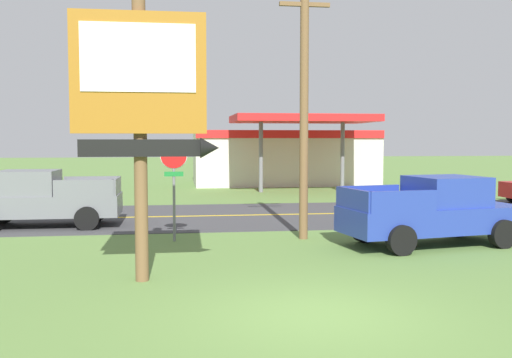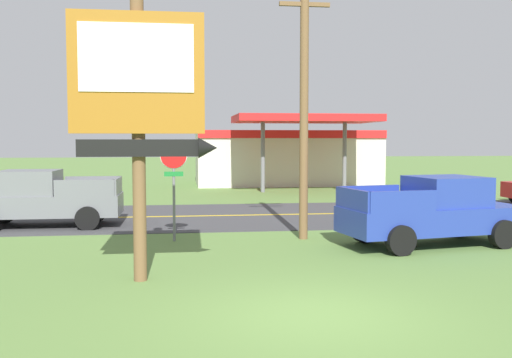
{
  "view_description": "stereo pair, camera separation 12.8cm",
  "coord_description": "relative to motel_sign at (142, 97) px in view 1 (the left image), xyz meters",
  "views": [
    {
      "loc": [
        -2.4,
        -9.41,
        3.01
      ],
      "look_at": [
        0.0,
        8.0,
        1.8
      ],
      "focal_mm": 40.27,
      "sensor_mm": 36.0,
      "label": 1
    },
    {
      "loc": [
        -2.27,
        -9.43,
        3.01
      ],
      "look_at": [
        0.0,
        8.0,
        1.8
      ],
      "focal_mm": 40.27,
      "sensor_mm": 36.0,
      "label": 2
    }
  ],
  "objects": [
    {
      "name": "stop_sign",
      "position": [
        0.6,
        4.85,
        -1.86
      ],
      "size": [
        0.8,
        0.08,
        2.95
      ],
      "color": "slate",
      "rests_on": "ground"
    },
    {
      "name": "gas_station",
      "position": [
        7.85,
        25.85,
        -1.94
      ],
      "size": [
        12.0,
        11.5,
        4.4
      ],
      "color": "beige",
      "rests_on": "ground"
    },
    {
      "name": "road_asphalt",
      "position": [
        3.1,
        10.25,
        -3.88
      ],
      "size": [
        140.0,
        8.0,
        0.02
      ],
      "primitive_type": "cube",
      "color": "#3D3D3F",
      "rests_on": "ground"
    },
    {
      "name": "road_centre_line",
      "position": [
        3.1,
        10.25,
        -3.86
      ],
      "size": [
        126.0,
        0.2,
        0.01
      ],
      "primitive_type": "cube",
      "color": "gold",
      "rests_on": "road_asphalt"
    },
    {
      "name": "pickup_blue_parked_on_lawn",
      "position": [
        7.94,
        3.21,
        -2.92
      ],
      "size": [
        5.46,
        2.9,
        1.96
      ],
      "color": "#233893",
      "rests_on": "ground"
    },
    {
      "name": "utility_pole",
      "position": [
        4.48,
        4.75,
        0.53
      ],
      "size": [
        1.69,
        0.26,
        8.3
      ],
      "color": "brown",
      "rests_on": "ground"
    },
    {
      "name": "ground_plane",
      "position": [
        3.1,
        -2.75,
        -3.89
      ],
      "size": [
        180.0,
        180.0,
        0.0
      ],
      "primitive_type": "plane",
      "color": "#5B7F3D"
    },
    {
      "name": "motel_sign",
      "position": [
        0.0,
        0.0,
        0.0
      ],
      "size": [
        3.03,
        0.54,
        5.93
      ],
      "color": "brown",
      "rests_on": "ground"
    },
    {
      "name": "pickup_grey_on_road",
      "position": [
        -3.95,
        8.25,
        -2.92
      ],
      "size": [
        5.2,
        2.24,
        1.96
      ],
      "color": "slate",
      "rests_on": "ground"
    }
  ]
}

